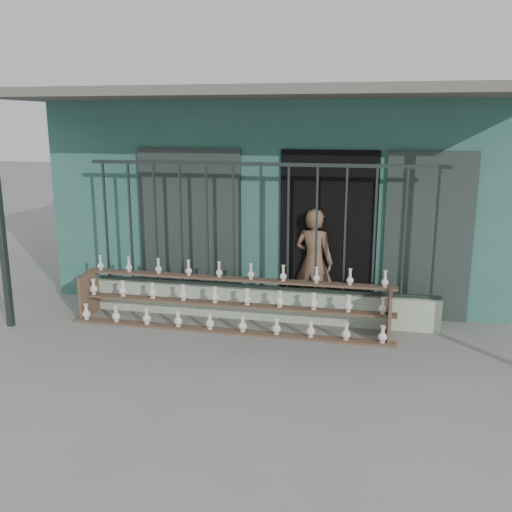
# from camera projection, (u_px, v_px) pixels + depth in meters

# --- Properties ---
(ground) EXTENTS (60.00, 60.00, 0.00)m
(ground) POSITION_uv_depth(u_px,v_px,m) (239.00, 353.00, 7.05)
(ground) COLOR slate
(workshop_building) EXTENTS (7.40, 6.60, 3.21)m
(workshop_building) POSITION_uv_depth(u_px,v_px,m) (293.00, 185.00, 10.69)
(workshop_building) COLOR #2E6156
(workshop_building) RESTS_ON ground
(parapet_wall) EXTENTS (5.00, 0.20, 0.45)m
(parapet_wall) POSITION_uv_depth(u_px,v_px,m) (260.00, 303.00, 8.23)
(parapet_wall) COLOR #ABBEA3
(parapet_wall) RESTS_ON ground
(security_fence) EXTENTS (5.00, 0.04, 1.80)m
(security_fence) POSITION_uv_depth(u_px,v_px,m) (261.00, 227.00, 7.97)
(security_fence) COLOR #283330
(security_fence) RESTS_ON parapet_wall
(shelf_rack) EXTENTS (4.50, 0.68, 0.85)m
(shelf_rack) POSITION_uv_depth(u_px,v_px,m) (230.00, 302.00, 7.88)
(shelf_rack) COLOR brown
(shelf_rack) RESTS_ON ground
(elderly_woman) EXTENTS (0.66, 0.52, 1.58)m
(elderly_woman) POSITION_uv_depth(u_px,v_px,m) (314.00, 262.00, 8.32)
(elderly_woman) COLOR brown
(elderly_woman) RESTS_ON ground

